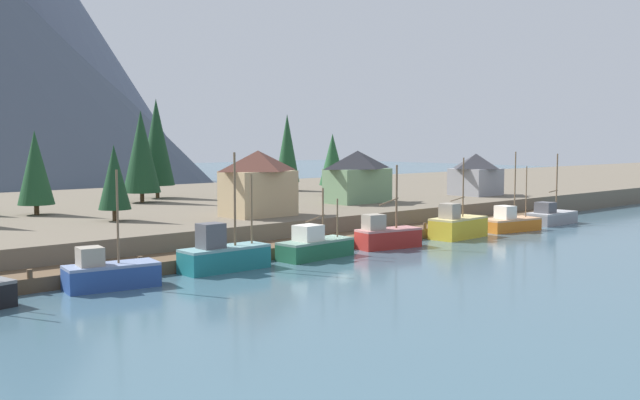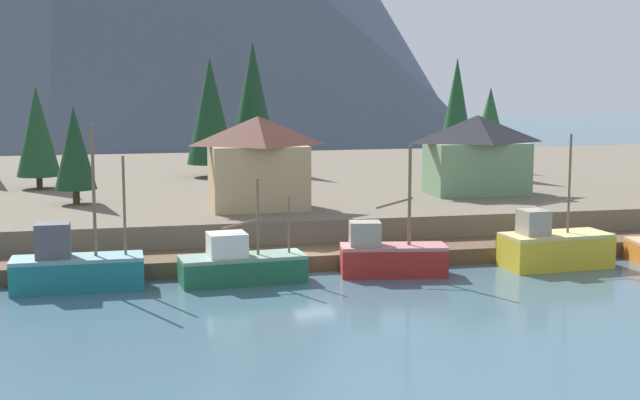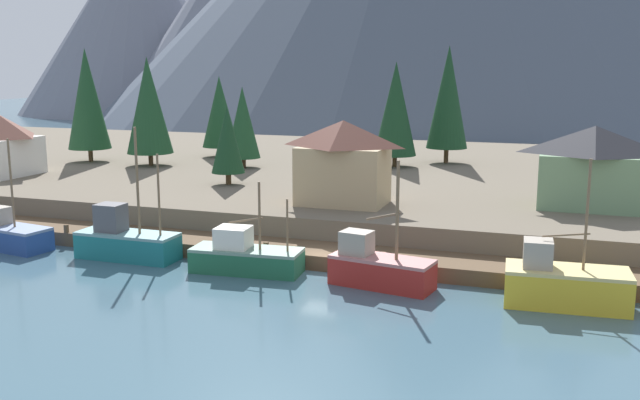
{
  "view_description": "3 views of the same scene",
  "coord_description": "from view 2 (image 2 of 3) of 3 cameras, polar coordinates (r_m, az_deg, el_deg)",
  "views": [
    {
      "loc": [
        -45.54,
        -47.89,
        10.12
      ],
      "look_at": [
        0.52,
        3.42,
        4.38
      ],
      "focal_mm": 41.15,
      "sensor_mm": 36.0,
      "label": 1
    },
    {
      "loc": [
        -11.4,
        -51.18,
        11.5
      ],
      "look_at": [
        1.0,
        2.78,
        4.01
      ],
      "focal_mm": 49.96,
      "sensor_mm": 36.0,
      "label": 2
    },
    {
      "loc": [
        14.3,
        -41.63,
        13.05
      ],
      "look_at": [
        -1.05,
        2.61,
        4.19
      ],
      "focal_mm": 39.75,
      "sensor_mm": 36.0,
      "label": 3
    }
  ],
  "objects": [
    {
      "name": "fishing_boat_yellow",
      "position": [
        56.78,
        14.75,
        -2.96
      ],
      "size": [
        6.79,
        3.36,
        8.24
      ],
      "rotation": [
        0.0,
        0.0,
        0.07
      ],
      "color": "gold",
      "rests_on": "ground_plane"
    },
    {
      "name": "conifer_far_right",
      "position": [
        93.71,
        8.75,
        5.97
      ],
      "size": [
        3.6,
        3.6,
        11.31
      ],
      "color": "#4C3823",
      "rests_on": "shoreline_bank"
    },
    {
      "name": "ground_plane",
      "position": [
        73.08,
        -3.8,
        -1.76
      ],
      "size": [
        400.0,
        400.0,
        1.0
      ],
      "primitive_type": "cube",
      "color": "#3D5B6B"
    },
    {
      "name": "conifer_centre",
      "position": [
        83.55,
        -7.03,
        5.69
      ],
      "size": [
        4.5,
        4.5,
        11.07
      ],
      "color": "#4C3823",
      "rests_on": "shoreline_bank"
    },
    {
      "name": "conifer_mid_left",
      "position": [
        66.97,
        -15.44,
        3.22
      ],
      "size": [
        3.02,
        3.02,
        7.12
      ],
      "color": "#4C3823",
      "rests_on": "shoreline_bank"
    },
    {
      "name": "dock",
      "position": [
        55.48,
        -0.83,
        -3.73
      ],
      "size": [
        80.0,
        4.0,
        1.6
      ],
      "color": "brown",
      "rests_on": "ground_plane"
    },
    {
      "name": "shoreline_bank",
      "position": [
        84.58,
        -5.1,
        0.72
      ],
      "size": [
        400.0,
        56.0,
        2.5
      ],
      "primitive_type": "cube",
      "color": "#665B4C",
      "rests_on": "ground_plane"
    },
    {
      "name": "conifer_near_left",
      "position": [
        77.48,
        -17.65,
        4.21
      ],
      "size": [
        3.6,
        3.6,
        8.5
      ],
      "color": "#4C3823",
      "rests_on": "shoreline_bank"
    },
    {
      "name": "conifer_far_left",
      "position": [
        88.78,
        -4.31,
        6.55
      ],
      "size": [
        4.5,
        4.5,
        12.82
      ],
      "color": "#4C3823",
      "rests_on": "shoreline_bank"
    },
    {
      "name": "conifer_back_right",
      "position": [
        83.25,
        10.83,
        4.72
      ],
      "size": [
        3.62,
        3.62,
        8.36
      ],
      "color": "#4C3823",
      "rests_on": "shoreline_bank"
    },
    {
      "name": "fishing_boat_green",
      "position": [
        51.05,
        -5.12,
        -4.15
      ],
      "size": [
        7.27,
        3.06,
        5.94
      ],
      "rotation": [
        0.0,
        0.0,
        0.08
      ],
      "color": "#1E5B3D",
      "rests_on": "ground_plane"
    },
    {
      "name": "house_tan",
      "position": [
        62.26,
        -3.98,
        2.46
      ],
      "size": [
        6.93,
        4.81,
        6.5
      ],
      "color": "tan",
      "rests_on": "shoreline_bank"
    },
    {
      "name": "fishing_boat_teal",
      "position": [
        50.91,
        -15.44,
        -4.21
      ],
      "size": [
        7.11,
        2.5,
        9.1
      ],
      "rotation": [
        0.0,
        0.0,
        0.0
      ],
      "color": "#196B70",
      "rests_on": "ground_plane"
    },
    {
      "name": "fishing_boat_red",
      "position": [
        52.85,
        4.5,
        -3.61
      ],
      "size": [
        6.49,
        3.32,
        7.72
      ],
      "rotation": [
        0.0,
        0.0,
        -0.17
      ],
      "color": "maroon",
      "rests_on": "ground_plane"
    },
    {
      "name": "house_green",
      "position": [
        71.46,
        10.03,
        2.93
      ],
      "size": [
        8.01,
        4.51,
        6.24
      ],
      "color": "#6B8E66",
      "rests_on": "shoreline_bank"
    }
  ]
}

